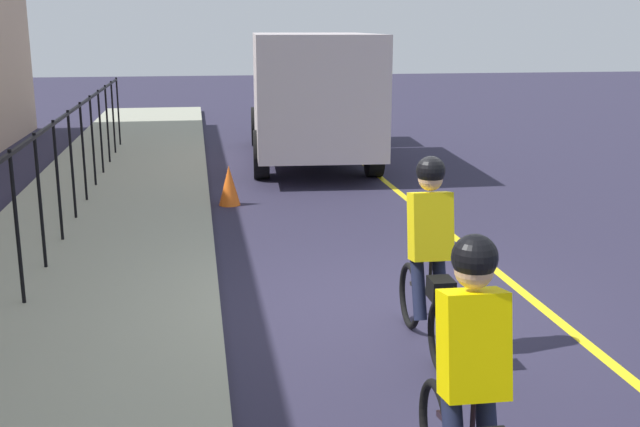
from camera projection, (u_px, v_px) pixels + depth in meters
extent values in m
plane|color=#29263B|center=(391.00, 308.00, 8.13)|extent=(80.00, 80.00, 0.00)
cube|color=yellow|center=(532.00, 300.00, 8.38)|extent=(36.00, 0.12, 0.01)
cube|color=#9A9B87|center=(59.00, 321.00, 7.59)|extent=(40.00, 3.20, 0.15)
cylinder|color=black|center=(17.00, 228.00, 7.69)|extent=(0.04, 0.04, 1.60)
cylinder|color=black|center=(40.00, 201.00, 8.86)|extent=(0.04, 0.04, 1.60)
cylinder|color=black|center=(58.00, 181.00, 10.03)|extent=(0.04, 0.04, 1.60)
cylinder|color=black|center=(72.00, 165.00, 11.19)|extent=(0.04, 0.04, 1.60)
cylinder|color=black|center=(83.00, 152.00, 12.36)|extent=(0.04, 0.04, 1.60)
cylinder|color=black|center=(93.00, 141.00, 13.53)|extent=(0.04, 0.04, 1.60)
cylinder|color=black|center=(101.00, 132.00, 14.69)|extent=(0.04, 0.04, 1.60)
cylinder|color=black|center=(107.00, 124.00, 15.86)|extent=(0.04, 0.04, 1.60)
cylinder|color=black|center=(113.00, 117.00, 17.03)|extent=(0.04, 0.04, 1.60)
cylinder|color=black|center=(118.00, 111.00, 18.20)|extent=(0.04, 0.04, 1.60)
cube|color=black|center=(23.00, 145.00, 8.10)|extent=(20.70, 0.04, 0.04)
torus|color=black|center=(410.00, 296.00, 7.56)|extent=(0.66, 0.07, 0.66)
torus|color=black|center=(441.00, 337.00, 6.55)|extent=(0.66, 0.07, 0.66)
cube|color=black|center=(425.00, 289.00, 6.99)|extent=(0.93, 0.06, 0.24)
cylinder|color=black|center=(430.00, 279.00, 6.81)|extent=(0.03, 0.03, 0.35)
cube|color=yellow|center=(430.00, 226.00, 6.75)|extent=(0.35, 0.37, 0.63)
sphere|color=tan|center=(430.00, 179.00, 6.70)|extent=(0.22, 0.22, 0.22)
sphere|color=black|center=(431.00, 171.00, 6.68)|extent=(0.26, 0.26, 0.26)
cylinder|color=#191E38|center=(418.00, 284.00, 6.84)|extent=(0.34, 0.13, 0.65)
cylinder|color=#191E38|center=(440.00, 283.00, 6.87)|extent=(0.34, 0.13, 0.65)
cube|color=black|center=(441.00, 289.00, 6.50)|extent=(0.24, 0.20, 0.18)
cylinder|color=black|center=(472.00, 426.00, 4.31)|extent=(0.03, 0.03, 0.35)
cube|color=#FDDD01|center=(473.00, 344.00, 4.25)|extent=(0.35, 0.37, 0.63)
sphere|color=tan|center=(474.00, 269.00, 4.19)|extent=(0.22, 0.22, 0.22)
sphere|color=black|center=(475.00, 257.00, 4.18)|extent=(0.26, 0.26, 0.26)
cube|color=#BEB1B2|center=(313.00, 90.00, 15.82)|extent=(4.90, 2.70, 2.30)
cube|color=silver|center=(301.00, 87.00, 19.17)|extent=(1.96, 2.32, 1.90)
cylinder|color=black|center=(257.00, 126.00, 19.16)|extent=(0.98, 0.36, 0.96)
cylinder|color=black|center=(346.00, 125.00, 19.37)|extent=(0.98, 0.36, 0.96)
cylinder|color=black|center=(261.00, 154.00, 14.96)|extent=(0.98, 0.36, 0.96)
cylinder|color=black|center=(374.00, 153.00, 15.17)|extent=(0.98, 0.36, 0.96)
cone|color=orange|center=(229.00, 185.00, 12.76)|extent=(0.36, 0.36, 0.67)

